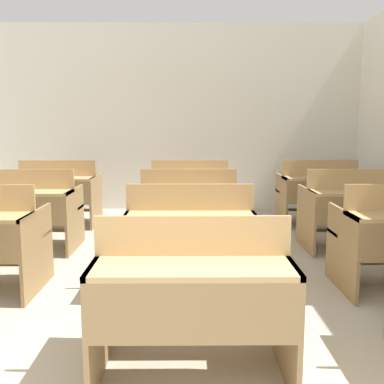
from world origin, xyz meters
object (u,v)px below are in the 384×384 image
Objects in this scene: bench_third_right at (354,209)px; bench_back_right at (319,192)px; bench_second_center at (190,236)px; bench_third_left at (27,209)px; bench_front_center at (193,295)px; wastepaper_bin at (347,205)px; bench_back_left at (58,192)px; bench_back_center at (190,192)px; bench_third_center at (189,209)px.

bench_third_right and bench_back_right have the same top height.
bench_second_center is 1.00× the size of bench_third_left.
wastepaper_bin is (2.43, 4.46, -0.30)m from bench_front_center.
bench_back_left is 1.82m from bench_back_center.
bench_third_left is at bearing -145.02° from bench_back_center.
bench_front_center is at bearing -64.34° from bench_back_left.
bench_back_right is at bearing -134.80° from wastepaper_bin.
bench_back_center reaches higher than wastepaper_bin.
bench_third_center is (-0.02, 2.55, 0.00)m from bench_front_center.
bench_front_center is 1.00× the size of bench_third_left.
bench_back_center is 3.22× the size of wastepaper_bin.
bench_third_right is (3.62, -0.02, 0.00)m from bench_third_left.
bench_third_center is 1.00× the size of bench_back_left.
bench_back_right is at bearing 54.41° from bench_second_center.
bench_back_right is at bearing 0.28° from bench_back_left.
bench_second_center is 1.00× the size of bench_back_right.
bench_second_center and bench_third_right have the same top height.
bench_third_center is 2.22m from bench_back_right.
bench_front_center and bench_third_right have the same top height.
bench_third_left is 1.00× the size of bench_third_center.
bench_third_left is 4.66m from wastepaper_bin.
bench_front_center is at bearing -54.65° from bench_third_left.
bench_back_center is 1.00× the size of bench_back_right.
wastepaper_bin is at bearing 72.14° from bench_third_right.
bench_third_left is at bearing -160.62° from bench_back_right.
bench_front_center is 1.00× the size of bench_second_center.
bench_front_center reaches higher than wastepaper_bin.
bench_third_right is 1.29m from bench_back_right.
bench_third_left is 1.00× the size of bench_back_center.
bench_second_center is at bearing -125.59° from bench_back_right.
bench_second_center is 4.00m from wastepaper_bin.
bench_back_center is (-0.00, 3.81, 0.00)m from bench_front_center.
bench_front_center is at bearing -89.93° from bench_back_center.
bench_third_right is 2.22m from bench_back_center.
bench_back_left is at bearing -179.72° from bench_back_right.
bench_third_left is 1.79m from bench_third_center.
bench_front_center is 4.22m from bench_back_left.
bench_third_left is (-1.80, 1.25, 0.00)m from bench_second_center.
bench_third_right reaches higher than wastepaper_bin.
bench_front_center and bench_third_center have the same top height.
wastepaper_bin is at bearing 24.21° from bench_third_left.
bench_back_center and bench_back_right have the same top height.
bench_third_right is 1.00× the size of bench_back_right.
bench_back_left is at bearing 160.73° from bench_third_right.
wastepaper_bin is (0.63, 0.64, -0.30)m from bench_back_right.
bench_third_center is at bearing 90.59° from bench_second_center.
bench_third_center is 1.00× the size of bench_third_right.
bench_third_left is at bearing 125.35° from bench_front_center.
bench_third_right is at bearing -19.27° from bench_back_left.
bench_third_left is 3.62m from bench_third_right.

